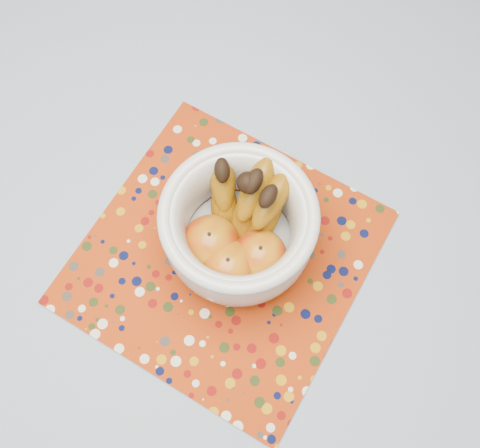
{
  "coord_description": "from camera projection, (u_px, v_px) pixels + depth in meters",
  "views": [
    {
      "loc": [
        0.2,
        -0.28,
        1.55
      ],
      "look_at": [
        0.11,
        -0.03,
        0.84
      ],
      "focal_mm": 42.0,
      "sensor_mm": 36.0,
      "label": 1
    }
  ],
  "objects": [
    {
      "name": "table",
      "position": [
        182.0,
        222.0,
        0.94
      ],
      "size": [
        1.2,
        1.2,
        0.75
      ],
      "color": "brown",
      "rests_on": "ground"
    },
    {
      "name": "tablecloth",
      "position": [
        177.0,
        203.0,
        0.86
      ],
      "size": [
        1.32,
        1.32,
        0.01
      ],
      "primitive_type": "cube",
      "color": "slate",
      "rests_on": "table"
    },
    {
      "name": "placemat",
      "position": [
        224.0,
        257.0,
        0.82
      ],
      "size": [
        0.45,
        0.45,
        0.0
      ],
      "primitive_type": "cube",
      "rotation": [
        0.0,
        0.0,
        -0.19
      ],
      "color": "#942A08",
      "rests_on": "tablecloth"
    },
    {
      "name": "fruit_bowl",
      "position": [
        240.0,
        224.0,
        0.76
      ],
      "size": [
        0.21,
        0.22,
        0.16
      ],
      "color": "silver",
      "rests_on": "placemat"
    }
  ]
}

